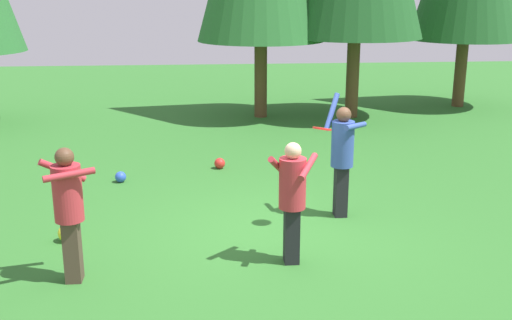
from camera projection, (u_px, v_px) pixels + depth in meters
The scene contains 8 objects.
ground_plane at pixel (279, 233), 8.85m from camera, with size 40.00×40.00×0.00m, color #2D6B28.
person_thrower at pixel (342, 152), 9.24m from camera, with size 0.68×0.68×1.89m.
person_catcher at pixel (292, 193), 7.66m from camera, with size 0.67×0.69×1.59m.
person_bystander at pixel (68, 204), 7.15m from camera, with size 0.70×0.66×1.66m.
frisbee at pixel (322, 129), 8.60m from camera, with size 0.38×0.38×0.08m.
ball_red at pixel (220, 163), 11.95m from camera, with size 0.21×0.21×0.21m, color red.
ball_blue at pixel (121, 177), 11.11m from camera, with size 0.20×0.20×0.20m, color blue.
ball_yellow at pixel (67, 233), 8.52m from camera, with size 0.24×0.24×0.24m, color yellow.
Camera 1 is at (-1.04, -8.17, 3.42)m, focal length 43.13 mm.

